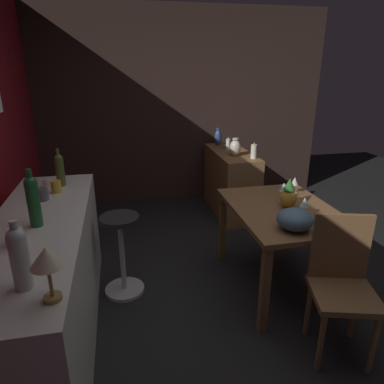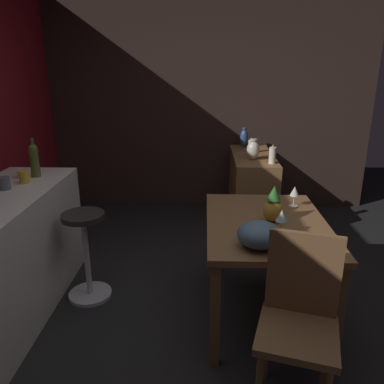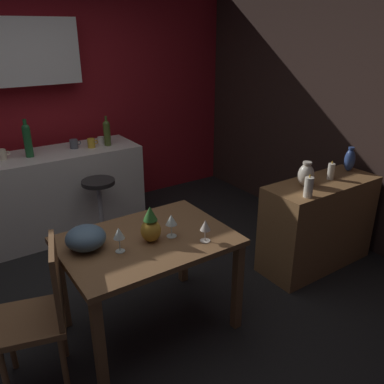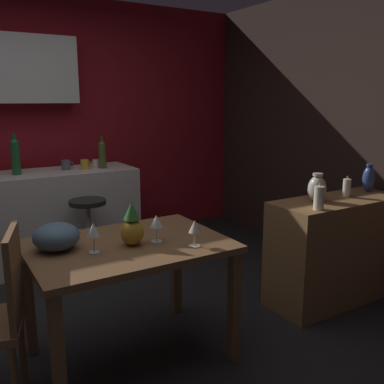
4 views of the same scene
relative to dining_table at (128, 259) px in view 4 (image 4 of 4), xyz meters
The scene contains 21 objects.
ground_plane 0.72m from the dining_table, 117.65° to the left, with size 9.00×9.00×0.00m, color black.
wall_kitchen_back 2.50m from the dining_table, 95.19° to the left, with size 5.20×0.33×2.60m.
wall_side_right 2.55m from the dining_table, 13.92° to the left, with size 0.10×4.40×2.60m, color #33231E.
dining_table is the anchor object (origin of this frame).
kitchen_counter 1.88m from the dining_table, 98.13° to the left, with size 2.10×0.60×0.90m, color silver.
sideboard_cabinet 1.71m from the dining_table, ahead, with size 1.10×0.44×0.82m, color olive.
bar_stool 1.37m from the dining_table, 82.29° to the left, with size 0.34×0.34×0.71m.
wine_glass_left 0.45m from the dining_table, 38.81° to the right, with size 0.07×0.07×0.16m.
wine_glass_right 0.28m from the dining_table, 22.97° to the right, with size 0.08×0.08×0.16m.
wine_glass_center 0.32m from the dining_table, 166.56° to the right, with size 0.07×0.07×0.17m.
pineapple_centerpiece 0.21m from the dining_table, 73.87° to the right, with size 0.14×0.14×0.25m.
fruit_bowl 0.43m from the dining_table, 164.66° to the left, with size 0.26×0.26×0.15m, color slate.
wine_bottle_olive 1.90m from the dining_table, 74.55° to the left, with size 0.07×0.07×0.31m.
wine_bottle_green 1.91m from the dining_table, 99.27° to the left, with size 0.08×0.08×0.37m.
cup_slate 1.91m from the dining_table, 85.18° to the left, with size 0.12×0.08×0.09m.
cup_white 1.97m from the dining_table, 76.19° to the left, with size 0.11×0.08×0.08m.
cup_mustard 1.86m from the dining_table, 79.95° to the left, with size 0.11×0.08×0.10m.
pillar_candle_tall 1.37m from the dining_table, 10.56° to the right, with size 0.07×0.07×0.19m.
pillar_candle_short 1.82m from the dining_table, ahead, with size 0.06×0.06×0.17m.
vase_ceramic_ivory 1.51m from the dining_table, ahead, with size 0.13×0.13×0.22m.
vase_ceramic_blue 2.14m from the dining_table, ahead, with size 0.10×0.10×0.23m.
Camera 4 is at (-0.76, -2.53, 1.57)m, focal length 39.89 mm.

